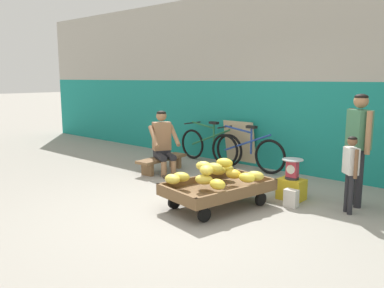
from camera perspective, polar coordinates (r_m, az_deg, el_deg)
ground_plane at (r=5.13m, az=-0.87°, el=-10.26°), size 80.00×80.00×0.00m
back_wall at (r=7.44m, az=15.76°, el=8.89°), size 16.00×0.30×3.39m
banana_cart at (r=5.37m, az=3.79°, el=-6.65°), size 1.09×1.57×0.36m
banana_pile at (r=5.35m, az=3.48°, el=-4.23°), size 0.99×1.18×0.27m
low_bench at (r=7.39m, az=-4.37°, el=-2.46°), size 0.37×1.12×0.27m
vendor_seated at (r=7.24m, az=-4.20°, el=0.25°), size 0.74×0.64×1.14m
plastic_crate at (r=5.90m, az=14.18°, el=-6.34°), size 0.36×0.28×0.30m
weighing_scale at (r=5.83m, az=14.30°, el=-3.47°), size 0.30×0.30×0.29m
bicycle_near_left at (r=8.16m, az=2.60°, el=-0.20°), size 1.66×0.48×0.86m
bicycle_far_left at (r=7.55m, az=7.86°, el=-1.07°), size 1.66×0.48×0.86m
sign_board at (r=7.96m, az=6.92°, el=0.15°), size 0.70×0.20×0.89m
customer_adult at (r=5.72m, az=22.94°, el=0.90°), size 0.40×0.36×1.53m
customer_child at (r=5.42m, az=21.96°, el=-2.99°), size 0.24×0.24×1.01m
shopping_bag at (r=5.58m, az=14.13°, el=-7.60°), size 0.18×0.12×0.24m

